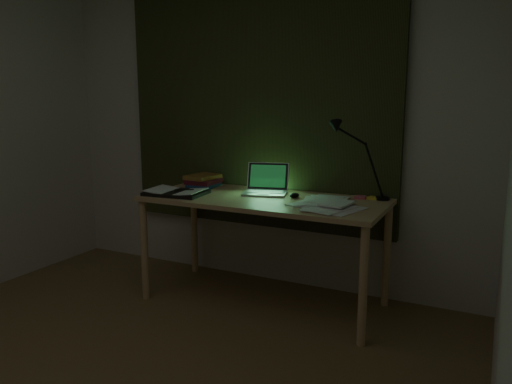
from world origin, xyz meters
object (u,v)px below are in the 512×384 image
at_px(loose_papers, 330,204).
at_px(laptop, 265,179).
at_px(book_stack, 204,180).
at_px(open_textbook, 176,192).
at_px(desk_lamp, 384,162).
at_px(desk, 264,251).

bearing_deg(loose_papers, laptop, 165.04).
bearing_deg(book_stack, open_textbook, -91.34).
height_order(laptop, book_stack, laptop).
bearing_deg(desk_lamp, loose_papers, -130.79).
relative_size(desk, desk_lamp, 3.27).
relative_size(laptop, desk_lamp, 0.67).
bearing_deg(desk, open_textbook, -164.46).
xyz_separation_m(desk, loose_papers, (0.48, -0.03, 0.39)).
distance_m(open_textbook, book_stack, 0.35).
distance_m(book_stack, desk_lamp, 1.37).
bearing_deg(desk_lamp, laptop, -168.40).
relative_size(desk, laptop, 4.89).
relative_size(laptop, loose_papers, 0.88).
bearing_deg(book_stack, loose_papers, -11.08).
xyz_separation_m(book_stack, desk_lamp, (1.35, 0.11, 0.20)).
bearing_deg(open_textbook, desk, 10.00).
relative_size(laptop, book_stack, 1.36).
bearing_deg(open_textbook, loose_papers, 1.68).
bearing_deg(desk_lamp, desk, -160.02).
height_order(open_textbook, desk_lamp, desk_lamp).
relative_size(desk, open_textbook, 4.09).
bearing_deg(laptop, open_textbook, -169.23).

